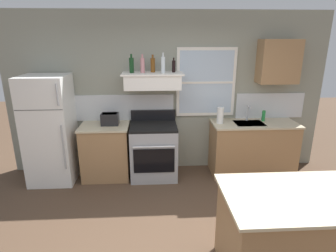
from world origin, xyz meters
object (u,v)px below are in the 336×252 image
Objects in this scene: bottle_dark_green_wine at (132,65)px; kitchen_island at (294,236)px; bottle_rose_pink at (143,65)px; bottle_balsamic_dark at (174,66)px; dish_soap_bottle at (264,116)px; toaster at (110,119)px; refrigerator at (50,130)px; stove_range at (154,150)px; bottle_amber_wine at (153,65)px; paper_towel_roll at (220,115)px; bottle_clear_tall at (163,64)px.

kitchen_island is at bearing -54.38° from bottle_dark_green_wine.
bottle_rose_pink reaches higher than bottle_balsamic_dark.
bottle_rose_pink is 2.21m from dish_soap_bottle.
toaster is 1.34m from bottle_balsamic_dark.
refrigerator reaches higher than stove_range.
toaster is (0.94, 0.09, 0.14)m from refrigerator.
bottle_dark_green_wine is 1.05× the size of bottle_amber_wine.
dish_soap_bottle is (3.53, 0.16, 0.13)m from refrigerator.
toaster is 0.27× the size of stove_range.
paper_towel_roll is at bearing -172.64° from dish_soap_bottle.
paper_towel_roll is at bearing 95.50° from kitchen_island.
bottle_rose_pink is 1.05× the size of paper_towel_roll.
bottle_clear_tall is (0.87, -0.01, 0.87)m from toaster.
toaster is at bearing -176.11° from bottle_dark_green_wine.
stove_range is (1.65, 0.02, -0.40)m from refrigerator.
bottle_clear_tall is 2.91m from kitchen_island.
kitchen_island is at bearing -67.23° from bottle_balsamic_dark.
dish_soap_bottle is at bearing -0.03° from bottle_balsamic_dark.
paper_towel_roll reaches higher than toaster.
toaster reaches higher than stove_range.
bottle_amber_wine is (0.33, 0.06, -0.01)m from bottle_dark_green_wine.
bottle_amber_wine is at bearing 6.06° from refrigerator.
bottle_rose_pink is 0.17m from bottle_amber_wine.
toaster is 0.89m from stove_range.
dish_soap_bottle is at bearing 76.60° from kitchen_island.
bottle_dark_green_wine reaches higher than refrigerator.
bottle_amber_wine is at bearing 7.10° from toaster.
bottle_dark_green_wine reaches higher than bottle_rose_pink.
kitchen_island is (1.32, -2.36, -1.40)m from bottle_amber_wine.
kitchen_island is (1.32, -2.21, -0.01)m from stove_range.
bottle_amber_wine reaches higher than kitchen_island.
bottle_clear_tall is at bearing -10.88° from bottle_rose_pink.
toaster is 2.59m from dish_soap_bottle.
bottle_balsamic_dark is (1.04, 0.07, 0.83)m from toaster.
kitchen_island is (0.98, -2.34, -1.38)m from bottle_balsamic_dark.
refrigerator is at bearing -175.13° from bottle_dark_green_wine.
paper_towel_roll reaches higher than stove_range.
refrigerator reaches higher than dish_soap_bottle.
toaster reaches higher than kitchen_island.
toaster is 1.02m from bottle_rose_pink.
bottle_rose_pink is 0.33m from bottle_clear_tall.
refrigerator is at bearing -174.73° from toaster.
kitchen_island is at bearing -60.86° from bottle_amber_wine.
refrigerator is 6.00× the size of bottle_dark_green_wine.
bottle_balsamic_dark reaches higher than kitchen_island.
refrigerator is at bearing -177.53° from bottle_clear_tall.
bottle_amber_wine is (0.01, 0.15, 1.40)m from stove_range.
bottle_rose_pink is at bearing -179.42° from dish_soap_bottle.
stove_range is 3.86× the size of bottle_rose_pink.
bottle_dark_green_wine is 0.93× the size of bottle_clear_tall.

